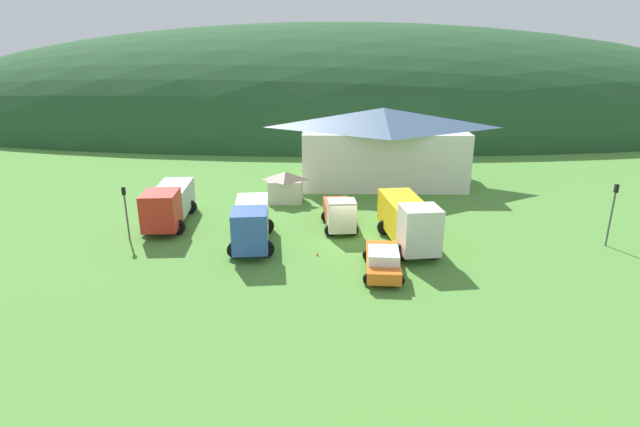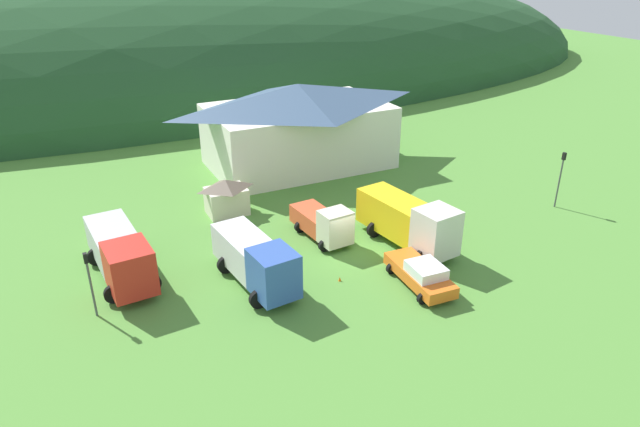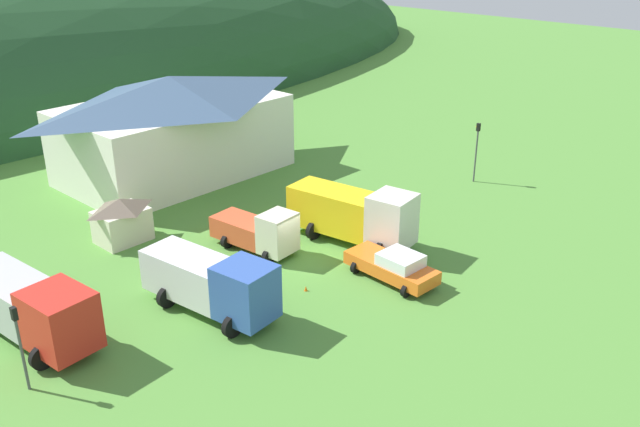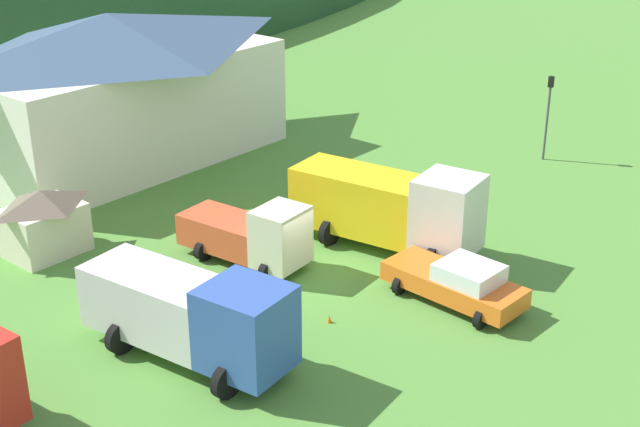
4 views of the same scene
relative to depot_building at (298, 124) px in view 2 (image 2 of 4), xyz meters
name	(u,v)px [view 2 (image 2 of 4)]	position (x,y,z in m)	size (l,w,h in m)	color
ground_plane	(346,251)	(-3.95, -16.06, -3.78)	(200.00, 200.00, 0.00)	#518C38
forested_hill_backdrop	(158,81)	(-3.95, 41.67, -3.78)	(155.27, 60.00, 33.94)	#234C28
depot_building	(298,124)	(0.00, 0.00, 0.00)	(16.61, 10.10, 7.34)	white
play_shed_cream	(226,196)	(-9.03, -7.06, -2.40)	(3.10, 2.37, 2.67)	beige
crane_truck_red	(121,254)	(-17.40, -13.14, -2.08)	(3.55, 8.22, 3.18)	red
box_truck_blue	(257,260)	(-10.51, -17.31, -2.09)	(3.49, 7.46, 3.17)	#3356AD
light_truck_cream	(324,223)	(-4.48, -13.96, -2.53)	(2.73, 5.42, 2.63)	beige
flatbed_truck_yellow	(409,221)	(0.09, -17.19, -1.94)	(3.74, 7.92, 3.51)	silver
service_pickup_orange	(421,274)	(-2.05, -21.62, -2.95)	(2.58, 5.23, 1.66)	orange
traffic_light_west	(89,278)	(-19.34, -16.31, -1.41)	(0.20, 0.32, 3.82)	#4C4C51
traffic_light_east	(561,174)	(13.67, -17.01, -1.13)	(0.20, 0.32, 4.34)	#4C4C51
traffic_cone_near_pickup	(340,281)	(-6.00, -19.06, -3.78)	(0.36, 0.36, 0.54)	orange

